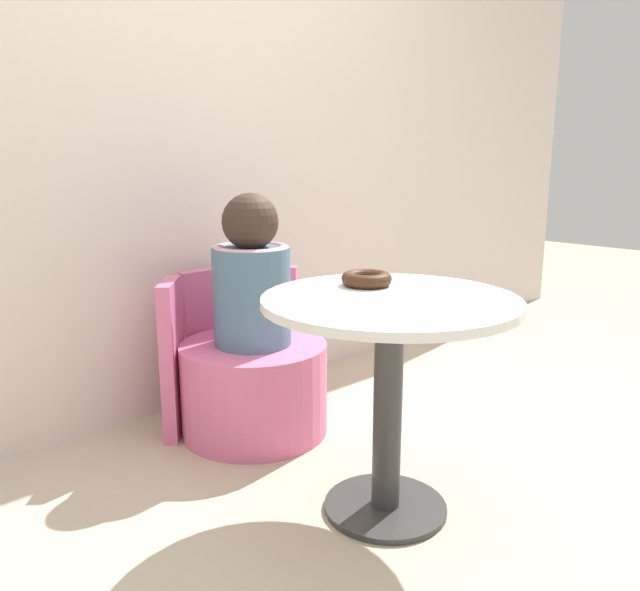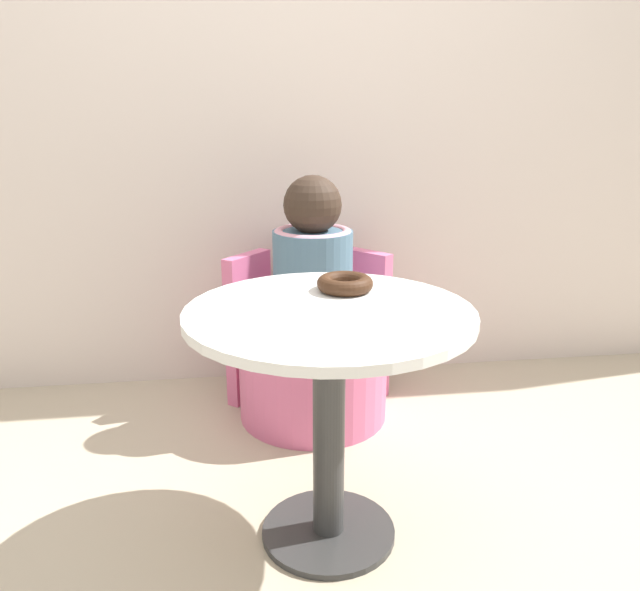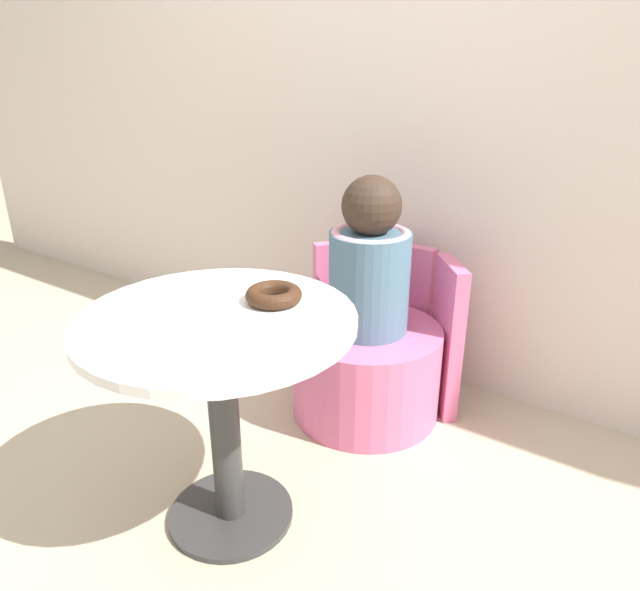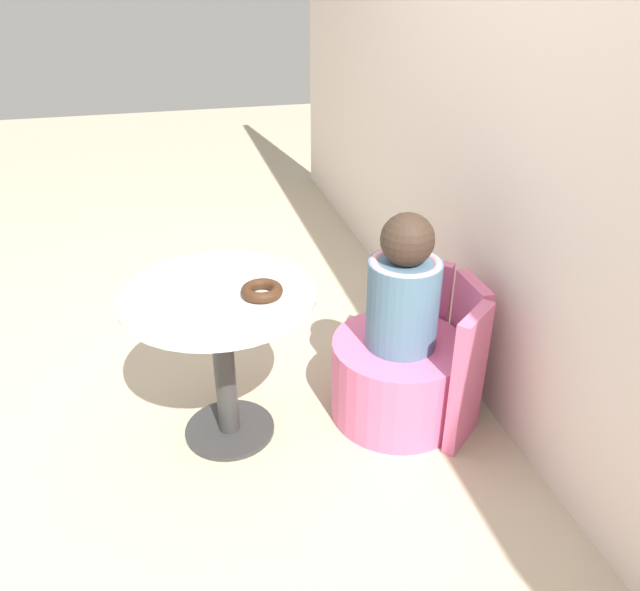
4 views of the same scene
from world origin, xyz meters
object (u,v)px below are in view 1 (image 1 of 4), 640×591
at_px(child_figure, 252,278).
at_px(donut, 367,279).
at_px(round_table, 389,351).
at_px(tub_chair, 254,388).

relative_size(child_figure, donut, 3.66).
bearing_deg(round_table, donut, 66.68).
bearing_deg(donut, child_figure, 91.87).
height_order(child_figure, donut, child_figure).
height_order(round_table, donut, donut).
height_order(tub_chair, donut, donut).
bearing_deg(round_table, child_figure, 86.16).
bearing_deg(tub_chair, child_figure, -110.56).
bearing_deg(child_figure, round_table, -93.84).
bearing_deg(donut, round_table, -113.32).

